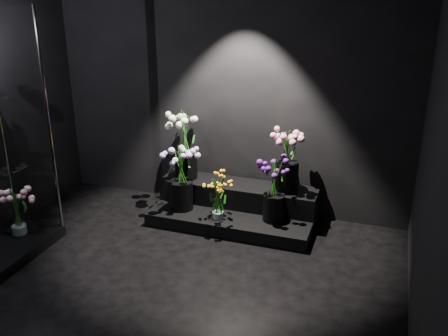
% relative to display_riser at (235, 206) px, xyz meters
% --- Properties ---
extents(floor, '(4.00, 4.00, 0.00)m').
position_rel_display_riser_xyz_m(floor, '(-0.20, -1.65, -0.16)').
color(floor, black).
rests_on(floor, ground).
extents(wall_back, '(4.00, 0.00, 4.00)m').
position_rel_display_riser_xyz_m(wall_back, '(-0.20, 0.35, 1.24)').
color(wall_back, black).
rests_on(wall_back, floor).
extents(wall_right, '(0.00, 4.00, 4.00)m').
position_rel_display_riser_xyz_m(wall_right, '(1.80, -1.65, 1.24)').
color(wall_right, black).
rests_on(wall_right, floor).
extents(display_riser, '(1.73, 0.77, 0.38)m').
position_rel_display_riser_xyz_m(display_riser, '(0.00, 0.00, 0.00)').
color(display_riser, black).
rests_on(display_riser, floor).
extents(bouquet_orange_bells, '(0.29, 0.29, 0.46)m').
position_rel_display_riser_xyz_m(bouquet_orange_bells, '(-0.09, -0.30, 0.23)').
color(bouquet_orange_bells, white).
rests_on(bouquet_orange_bells, display_riser).
extents(bouquet_lilac, '(0.41, 0.41, 0.72)m').
position_rel_display_riser_xyz_m(bouquet_lilac, '(-0.55, -0.20, 0.39)').
color(bouquet_lilac, black).
rests_on(bouquet_lilac, display_riser).
extents(bouquet_purple, '(0.34, 0.34, 0.66)m').
position_rel_display_riser_xyz_m(bouquet_purple, '(0.46, -0.15, 0.36)').
color(bouquet_purple, black).
rests_on(bouquet_purple, display_riser).
extents(bouquet_cream_roses, '(0.42, 0.42, 0.77)m').
position_rel_display_riser_xyz_m(bouquet_cream_roses, '(-0.61, 0.09, 0.66)').
color(bouquet_cream_roses, black).
rests_on(bouquet_cream_roses, display_riser).
extents(bouquet_pink_roses, '(0.38, 0.38, 0.68)m').
position_rel_display_riser_xyz_m(bouquet_pink_roses, '(0.52, 0.10, 0.60)').
color(bouquet_pink_roses, black).
rests_on(bouquet_pink_roses, display_riser).
extents(bouquet_case_base_pink, '(0.38, 0.38, 0.49)m').
position_rel_display_riser_xyz_m(bouquet_case_base_pink, '(-1.88, -1.19, 0.20)').
color(bouquet_case_base_pink, white).
rests_on(bouquet_case_base_pink, display_case).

